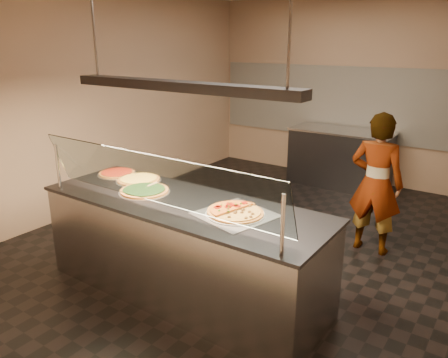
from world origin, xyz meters
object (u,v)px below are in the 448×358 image
Objects in this scene: sneeze_guard at (154,180)px; worker at (376,184)px; half_pizza_sausage at (247,215)px; pizza_spinach at (145,190)px; prep_table at (340,158)px; heat_lamp_housing at (178,86)px; half_pizza_pepperoni at (224,208)px; pizza_spatula at (152,186)px; serving_counter at (183,248)px; pizza_cheese at (139,179)px; pizza_tomato at (117,173)px; perforated_tray at (235,214)px.

worker is (1.17, 2.26, -0.43)m from sneeze_guard.
half_pizza_sausage is 1.04× the size of pizza_spinach.
heat_lamp_housing is at bearing -90.15° from prep_table.
sneeze_guard is 4.96× the size of half_pizza_pepperoni.
sneeze_guard reaches higher than pizza_spatula.
pizza_spatula is at bearing 86.56° from pizza_spinach.
half_pizza_pepperoni reaches higher than prep_table.
sneeze_guard is at bearing 61.77° from worker.
serving_counter is 5.43× the size of half_pizza_pepperoni.
pizza_cheese is (-0.76, 0.22, 0.48)m from serving_counter.
sneeze_guard is 4.96× the size of half_pizza_sausage.
half_pizza_pepperoni is at bearing 179.65° from half_pizza_sausage.
heat_lamp_housing is (0.45, -0.09, 0.99)m from pizza_spatula.
half_pizza_pepperoni is 1.58m from pizza_tomato.
half_pizza_sausage is at bearing -3.98° from pizza_spatula.
pizza_spinach is 2.10× the size of pizza_spatula.
half_pizza_sausage is at bearing -0.00° from perforated_tray.
pizza_spinach is 0.31× the size of prep_table.
serving_counter is 1.73× the size of prep_table.
pizza_tomato is (-1.68, 0.23, 0.01)m from perforated_tray.
worker reaches higher than pizza_spinach.
heat_lamp_housing reaches higher than serving_counter.
half_pizza_pepperoni is 2.03m from worker.
half_pizza_pepperoni is at bearing 179.31° from perforated_tray.
prep_table is (-0.67, 3.96, -0.49)m from half_pizza_sausage.
pizza_tomato is 0.68m from pizza_spatula.
pizza_spinach is 4.04m from prep_table.
worker reaches higher than perforated_tray.
serving_counter is 11.85× the size of pizza_spatula.
sneeze_guard is 6.23× the size of pizza_tomato.
pizza_spatula is at bearing 168.21° from heat_lamp_housing.
pizza_spinach reaches higher than prep_table.
pizza_cheese is 1.97× the size of pizza_spatula.
pizza_spatula is 3.94m from prep_table.
pizza_spinach is 0.10m from pizza_spatula.
pizza_spatula is (-0.90, 0.08, -0.00)m from half_pizza_pepperoni.
worker is (1.16, -2.06, 0.33)m from prep_table.
perforated_tray is at bearing -7.70° from pizza_tomato.
half_pizza_pepperoni reaches higher than pizza_spinach.
sneeze_guard reaches higher than prep_table.
pizza_cheese is at bearing -4.42° from pizza_tomato.
sneeze_guard reaches higher than pizza_cheese.
pizza_spinach is 0.70m from pizza_tomato.
sneeze_guard is at bearing -90.14° from prep_table.
half_pizza_sausage is at bearing 74.65° from worker.
prep_table is 4.24m from heat_lamp_housing.
half_pizza_pepperoni is at bearing 2.14° from heat_lamp_housing.
serving_counter is at bearing 0.00° from heat_lamp_housing.
half_pizza_pepperoni is 1.23m from pizza_cheese.
sneeze_guard is 1.10× the size of heat_lamp_housing.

